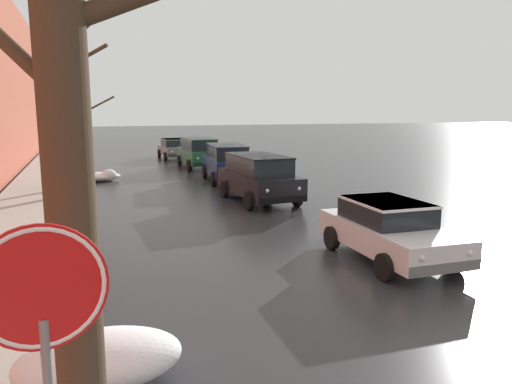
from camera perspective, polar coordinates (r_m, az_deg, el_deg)
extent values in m
cube|color=#A8A399|center=(21.06, -24.07, -0.69)|extent=(3.13, 80.00, 0.14)
ellipsoid|color=white|center=(28.87, -2.30, 3.33)|extent=(2.55, 1.11, 0.68)
ellipsoid|color=white|center=(29.05, -0.88, 3.14)|extent=(0.54, 0.45, 0.45)
ellipsoid|color=white|center=(25.47, -18.13, 1.72)|extent=(2.24, 1.11, 0.45)
ellipsoid|color=white|center=(25.41, -19.59, 1.85)|extent=(0.78, 0.65, 0.65)
ellipsoid|color=white|center=(25.29, -16.86, 1.90)|extent=(0.72, 0.60, 0.60)
ellipsoid|color=white|center=(15.18, 15.07, -3.24)|extent=(1.92, 1.33, 0.51)
ellipsoid|color=white|center=(14.73, 13.62, -3.49)|extent=(0.66, 0.55, 0.55)
ellipsoid|color=white|center=(15.12, 13.63, -3.41)|extent=(0.50, 0.42, 0.42)
ellipsoid|color=white|center=(6.98, -17.86, -18.25)|extent=(2.14, 1.20, 0.73)
ellipsoid|color=white|center=(6.99, -14.33, -18.68)|extent=(0.70, 0.58, 0.58)
cylinder|color=#423323|center=(4.03, -21.46, 6.81)|extent=(0.39, 0.39, 6.85)
cylinder|color=#423323|center=(4.82, -20.66, 9.19)|extent=(0.27, 1.65, 0.74)
cylinder|color=#4C3D2D|center=(10.24, -20.30, 8.07)|extent=(0.37, 0.37, 6.78)
cylinder|color=#4C3D2D|center=(10.10, -17.08, 20.32)|extent=(1.43, 0.78, 1.36)
cylinder|color=#423323|center=(21.23, -19.88, 7.97)|extent=(0.38, 0.38, 6.25)
cylinder|color=#423323|center=(22.07, -21.26, 13.14)|extent=(1.00, 1.73, 1.65)
cylinder|color=#423323|center=(22.27, -21.42, 8.88)|extent=(1.34, 2.21, 1.16)
cylinder|color=#423323|center=(21.05, -18.69, 15.19)|extent=(1.28, 0.74, 0.75)
cylinder|color=#423323|center=(23.22, -19.87, 8.49)|extent=(0.31, 0.31, 6.59)
cylinder|color=#423323|center=(23.32, -21.66, 9.40)|extent=(1.49, 0.32, 1.47)
cylinder|color=#423323|center=(23.27, -18.09, 9.67)|extent=(1.52, 0.18, 0.85)
cylinder|color=#423323|center=(23.33, -21.48, 8.80)|extent=(1.35, 0.33, 0.68)
cube|color=silver|center=(12.04, 15.43, -4.94)|extent=(1.86, 4.00, 0.60)
cube|color=black|center=(12.07, 15.03, -2.15)|extent=(1.57, 2.10, 0.52)
cube|color=silver|center=(12.03, 15.08, -1.08)|extent=(1.60, 2.14, 0.06)
cube|color=slate|center=(10.60, 21.18, -8.29)|extent=(1.74, 0.16, 0.22)
cube|color=slate|center=(13.68, 10.95, -3.78)|extent=(1.74, 0.16, 0.22)
cylinder|color=black|center=(11.71, 22.43, -7.28)|extent=(0.19, 0.60, 0.60)
cylinder|color=black|center=(10.66, 14.91, -8.53)|extent=(0.19, 0.60, 0.60)
cylinder|color=black|center=(13.59, 15.72, -4.59)|extent=(0.19, 0.60, 0.60)
cylinder|color=black|center=(12.70, 8.87, -5.34)|extent=(0.19, 0.60, 0.60)
sphere|color=silver|center=(10.87, 23.73, -6.58)|extent=(0.14, 0.14, 0.14)
sphere|color=silver|center=(10.16, 18.84, -7.39)|extent=(0.14, 0.14, 0.14)
cube|color=black|center=(18.82, 0.32, 1.09)|extent=(2.08, 4.60, 0.80)
cube|color=black|center=(18.76, 0.27, 3.34)|extent=(1.76, 3.23, 0.68)
cube|color=black|center=(18.73, 0.27, 4.28)|extent=(1.80, 3.30, 0.06)
cube|color=black|center=(16.87, 3.17, -0.91)|extent=(1.84, 0.21, 0.22)
cube|color=black|center=(20.89, -1.98, 1.18)|extent=(1.84, 0.21, 0.22)
cylinder|color=black|center=(18.02, 4.83, -0.63)|extent=(0.21, 0.69, 0.68)
cylinder|color=black|center=(17.26, -0.85, -1.06)|extent=(0.21, 0.69, 0.68)
cylinder|color=black|center=(20.52, 1.31, 0.68)|extent=(0.21, 0.69, 0.68)
cylinder|color=black|center=(19.85, -3.77, 0.35)|extent=(0.21, 0.69, 0.68)
sphere|color=silver|center=(17.05, 5.08, 0.41)|extent=(0.14, 0.14, 0.14)
sphere|color=silver|center=(16.54, 1.32, 0.15)|extent=(0.14, 0.14, 0.14)
cube|color=navy|center=(24.20, -3.43, 3.01)|extent=(2.21, 4.78, 0.80)
cube|color=black|center=(24.16, -3.47, 4.77)|extent=(1.83, 3.37, 0.68)
cube|color=navy|center=(24.14, -3.48, 5.50)|extent=(1.87, 3.44, 0.06)
cube|color=black|center=(22.03, -2.34, 1.62)|extent=(1.76, 0.28, 0.22)
cube|color=black|center=(26.44, -4.34, 2.97)|extent=(1.76, 0.28, 0.22)
cylinder|color=black|center=(23.04, -0.52, 1.69)|extent=(0.24, 0.69, 0.68)
cylinder|color=black|center=(22.69, -5.03, 1.52)|extent=(0.24, 0.69, 0.68)
cylinder|color=black|center=(25.82, -2.01, 2.56)|extent=(0.24, 0.69, 0.68)
cylinder|color=black|center=(25.50, -6.05, 2.42)|extent=(0.24, 0.69, 0.68)
sphere|color=silver|center=(22.07, -0.85, 2.59)|extent=(0.14, 0.14, 0.14)
sphere|color=silver|center=(21.84, -3.83, 2.49)|extent=(0.14, 0.14, 0.14)
cube|color=#1E5633|center=(29.76, -6.72, 4.23)|extent=(1.91, 4.43, 0.80)
cube|color=black|center=(29.74, -6.76, 5.66)|extent=(1.63, 3.11, 0.68)
cube|color=#1E5633|center=(29.72, -6.78, 6.26)|extent=(1.66, 3.17, 0.06)
cube|color=black|center=(27.72, -5.64, 3.26)|extent=(1.78, 0.16, 0.22)
cube|color=black|center=(31.86, -7.63, 4.07)|extent=(1.78, 0.16, 0.22)
cylinder|color=black|center=(28.73, -4.25, 3.27)|extent=(0.19, 0.68, 0.68)
cylinder|color=black|center=(28.27, -7.87, 3.10)|extent=(0.19, 0.68, 0.68)
cylinder|color=black|center=(31.34, -5.65, 3.80)|extent=(0.19, 0.68, 0.68)
cylinder|color=black|center=(30.92, -8.98, 3.64)|extent=(0.19, 0.68, 0.68)
sphere|color=silver|center=(27.81, -4.46, 4.05)|extent=(0.14, 0.14, 0.14)
sphere|color=silver|center=(27.51, -6.83, 3.95)|extent=(0.14, 0.14, 0.14)
cube|color=slate|center=(35.65, -9.55, 4.85)|extent=(1.84, 4.14, 0.60)
cube|color=black|center=(35.81, -9.64, 5.77)|extent=(1.55, 2.17, 0.52)
cube|color=slate|center=(35.79, -9.65, 6.14)|extent=(1.58, 2.21, 0.06)
cube|color=#303032|center=(33.72, -8.87, 4.29)|extent=(1.70, 0.17, 0.22)
cube|color=#303032|center=(37.62, -10.15, 4.81)|extent=(1.70, 0.17, 0.22)
cylinder|color=black|center=(34.63, -7.68, 4.26)|extent=(0.20, 0.60, 0.60)
cylinder|color=black|center=(34.27, -10.57, 4.12)|extent=(0.20, 0.60, 0.60)
cylinder|color=black|center=(37.10, -8.58, 4.60)|extent=(0.20, 0.60, 0.60)
cylinder|color=black|center=(36.76, -11.29, 4.47)|extent=(0.20, 0.60, 0.60)
sphere|color=silver|center=(33.79, -7.93, 4.76)|extent=(0.14, 0.14, 0.14)
sphere|color=silver|center=(33.55, -9.81, 4.68)|extent=(0.14, 0.14, 0.14)
cylinder|color=red|center=(9.58, -19.44, -11.03)|extent=(0.22, 0.22, 0.55)
sphere|color=red|center=(9.47, -19.55, -9.16)|extent=(0.21, 0.21, 0.21)
cylinder|color=red|center=(9.57, -20.42, -10.93)|extent=(0.10, 0.09, 0.09)
cylinder|color=red|center=(9.57, -18.47, -10.82)|extent=(0.10, 0.09, 0.09)
cylinder|color=red|center=(3.09, -23.95, -10.27)|extent=(0.76, 0.09, 0.76)
torus|color=white|center=(3.09, -23.95, -10.27)|extent=(0.74, 0.10, 0.74)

